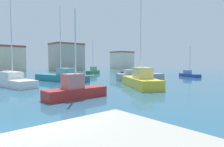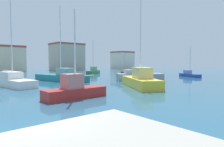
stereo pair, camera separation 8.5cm
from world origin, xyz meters
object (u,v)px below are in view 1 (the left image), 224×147
(sailboat_green_center_channel, at_px, (93,71))
(sailboat_yellow_far_right, at_px, (141,80))
(motorboat_grey_far_left, at_px, (139,76))
(sailboat_blue_near_pier, at_px, (189,74))
(sailboat_white_distant_north, at_px, (12,80))
(sailboat_red_inner_mooring, at_px, (75,90))
(motorboat_navy_mid_harbor, at_px, (134,73))
(sailboat_teal_distant_east, at_px, (62,77))

(sailboat_green_center_channel, relative_size, sailboat_yellow_far_right, 0.78)
(motorboat_grey_far_left, height_order, sailboat_blue_near_pier, sailboat_blue_near_pier)
(sailboat_green_center_channel, bearing_deg, sailboat_white_distant_north, -148.35)
(sailboat_white_distant_north, bearing_deg, motorboat_grey_far_left, -16.08)
(sailboat_yellow_far_right, bearing_deg, sailboat_green_center_channel, 67.22)
(motorboat_grey_far_left, height_order, sailboat_green_center_channel, sailboat_green_center_channel)
(sailboat_green_center_channel, bearing_deg, sailboat_red_inner_mooring, -127.86)
(sailboat_green_center_channel, xyz_separation_m, sailboat_yellow_far_right, (-9.23, -21.99, 0.12))
(sailboat_green_center_channel, distance_m, sailboat_red_inner_mooring, 29.21)
(sailboat_white_distant_north, relative_size, motorboat_navy_mid_harbor, 2.60)
(sailboat_blue_near_pier, relative_size, motorboat_navy_mid_harbor, 1.11)
(sailboat_blue_near_pier, relative_size, sailboat_green_center_channel, 0.73)
(sailboat_yellow_far_right, bearing_deg, sailboat_red_inner_mooring, -172.93)
(motorboat_navy_mid_harbor, xyz_separation_m, sailboat_red_inner_mooring, (-19.07, -11.67, 0.07))
(sailboat_green_center_channel, xyz_separation_m, sailboat_white_distant_north, (-19.57, -12.06, 0.03))
(motorboat_grey_far_left, xyz_separation_m, sailboat_blue_near_pier, (11.98, -1.52, -0.17))
(sailboat_yellow_far_right, relative_size, sailboat_white_distant_north, 0.74)
(sailboat_teal_distant_east, relative_size, sailboat_red_inner_mooring, 1.57)
(motorboat_navy_mid_harbor, bearing_deg, sailboat_red_inner_mooring, -148.53)
(sailboat_red_inner_mooring, bearing_deg, sailboat_teal_distant_east, 67.83)
(sailboat_green_center_channel, distance_m, sailboat_yellow_far_right, 23.85)
(sailboat_yellow_far_right, height_order, sailboat_white_distant_north, sailboat_white_distant_north)
(motorboat_grey_far_left, distance_m, sailboat_blue_near_pier, 12.07)
(motorboat_grey_far_left, bearing_deg, sailboat_green_center_channel, 78.06)
(sailboat_green_center_channel, distance_m, sailboat_white_distant_north, 22.99)
(sailboat_blue_near_pier, distance_m, motorboat_navy_mid_harbor, 9.99)
(sailboat_yellow_far_right, distance_m, sailboat_white_distant_north, 14.33)
(motorboat_grey_far_left, relative_size, motorboat_navy_mid_harbor, 1.40)
(sailboat_green_center_channel, distance_m, motorboat_navy_mid_harbor, 11.45)
(motorboat_grey_far_left, relative_size, sailboat_yellow_far_right, 0.72)
(sailboat_green_center_channel, bearing_deg, motorboat_grey_far_left, -101.94)
(sailboat_green_center_channel, bearing_deg, sailboat_teal_distant_east, -140.69)
(sailboat_teal_distant_east, xyz_separation_m, sailboat_yellow_far_right, (3.57, -11.51, 0.11))
(sailboat_teal_distant_east, relative_size, sailboat_yellow_far_right, 1.09)
(sailboat_teal_distant_east, bearing_deg, sailboat_blue_near_pier, -19.99)
(motorboat_grey_far_left, xyz_separation_m, motorboat_navy_mid_harbor, (4.67, 5.29, -0.02))
(sailboat_blue_near_pier, height_order, sailboat_yellow_far_right, sailboat_yellow_far_right)
(motorboat_grey_far_left, distance_m, sailboat_yellow_far_right, 7.79)
(sailboat_blue_near_pier, xyz_separation_m, motorboat_navy_mid_harbor, (-7.30, 6.82, 0.14))
(sailboat_teal_distant_east, distance_m, sailboat_red_inner_mooring, 13.59)
(sailboat_teal_distant_east, bearing_deg, motorboat_grey_far_left, -33.80)
(sailboat_red_inner_mooring, bearing_deg, sailboat_blue_near_pier, 10.43)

